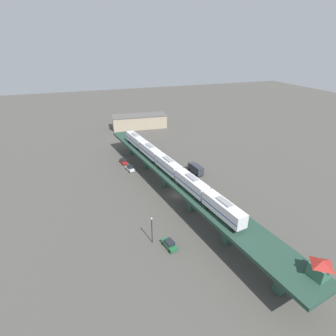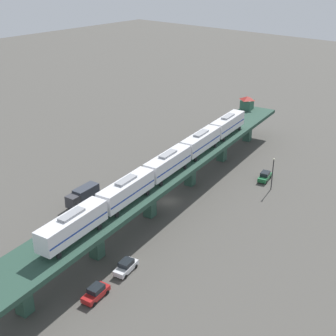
{
  "view_description": "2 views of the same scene",
  "coord_description": "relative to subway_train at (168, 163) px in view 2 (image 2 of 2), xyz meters",
  "views": [
    {
      "loc": [
        -24.9,
        -62.98,
        41.93
      ],
      "look_at": [
        -1.76,
        2.2,
        8.38
      ],
      "focal_mm": 28.0,
      "sensor_mm": 36.0,
      "label": 1
    },
    {
      "loc": [
        -51.97,
        60.74,
        43.63
      ],
      "look_at": [
        -1.76,
        2.2,
        8.38
      ],
      "focal_mm": 50.0,
      "sensor_mm": 36.0,
      "label": 2
    }
  ],
  "objects": [
    {
      "name": "street_lamp",
      "position": [
        -10.84,
        -19.66,
        -5.32
      ],
      "size": [
        0.44,
        0.44,
        6.94
      ],
      "color": "black",
      "rests_on": "ground"
    },
    {
      "name": "subway_train",
      "position": [
        0.0,
        0.0,
        0.0
      ],
      "size": [
        12.38,
        62.09,
        4.45
      ],
      "color": "silver",
      "rests_on": "elevated_viaduct"
    },
    {
      "name": "street_car_green",
      "position": [
        -7.7,
        -22.55,
        -8.49
      ],
      "size": [
        2.69,
        4.68,
        1.89
      ],
      "color": "#1E6638",
      "rests_on": "ground"
    },
    {
      "name": "ground_plane",
      "position": [
        1.76,
        -2.2,
        -9.42
      ],
      "size": [
        400.0,
        400.0,
        0.0
      ],
      "primitive_type": "plane",
      "color": "#4C4944"
    },
    {
      "name": "delivery_truck",
      "position": [
        13.58,
        9.12,
        -7.66
      ],
      "size": [
        3.06,
        7.41,
        3.2
      ],
      "color": "#333338",
      "rests_on": "ground"
    },
    {
      "name": "signal_hut",
      "position": [
        10.72,
        -44.09,
        -0.74
      ],
      "size": [
        3.68,
        3.68,
        3.4
      ],
      "color": "#33604C",
      "rests_on": "elevated_viaduct"
    },
    {
      "name": "street_car_white",
      "position": [
        -7.8,
        18.81,
        -8.49
      ],
      "size": [
        2.65,
        4.67,
        1.89
      ],
      "color": "silver",
      "rests_on": "ground"
    },
    {
      "name": "street_car_red",
      "position": [
        -8.87,
        25.75,
        -8.49
      ],
      "size": [
        2.51,
        4.64,
        1.89
      ],
      "color": "#AD1E1E",
      "rests_on": "ground"
    },
    {
      "name": "elevated_viaduct",
      "position": [
        1.78,
        -2.36,
        -3.49
      ],
      "size": [
        22.47,
        92.2,
        6.88
      ],
      "color": "#244135",
      "rests_on": "ground"
    }
  ]
}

